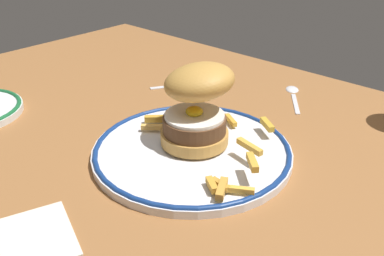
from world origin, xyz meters
The scene contains 7 objects.
ground_plane centered at (0.00, 0.00, -2.00)cm, with size 144.82×86.31×4.00cm, color #915D32.
dinner_plate centered at (-4.33, -0.65, 0.84)cm, with size 29.75×29.75×1.60cm.
burger centered at (-5.24, 1.46, 7.65)cm, with size 14.16×13.77×12.46cm.
fries_pile centered at (-1.72, 1.19, 2.44)cm, with size 25.33×20.38×2.72cm.
fork centered at (-23.87, 19.12, 0.18)cm, with size 8.58×13.06×0.36cm.
spoon centered at (-5.36, 30.44, 0.36)cm, with size 9.13×11.80×0.90cm.
napkin centered at (-5.85, -27.15, 0.20)cm, with size 10.37×10.88×0.40cm, color silver.
Camera 1 is at (32.49, -41.17, 33.70)cm, focal length 39.89 mm.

